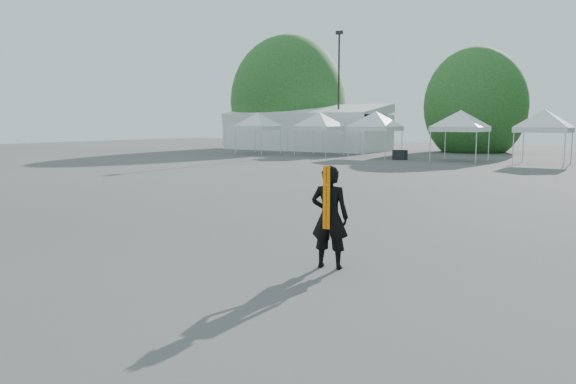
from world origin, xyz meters
The scene contains 12 objects.
ground centered at (0.00, 0.00, 0.00)m, with size 120.00×120.00×0.00m, color #474442.
marquee centered at (-22.00, 35.00, 1.97)m, with size 15.00×6.25×4.23m.
light_pole_west centered at (-18.00, 34.00, 5.77)m, with size 0.60×0.25×10.30m.
tree_far_w centered at (-26.00, 38.00, 4.54)m, with size 4.80×4.80×7.30m.
tree_mid_w centered at (-8.00, 40.00, 3.93)m, with size 4.16×4.16×6.33m.
tent_a centered at (-21.72, 27.33, 3.06)m, with size 3.98×3.98×3.88m.
tent_b centered at (-16.63, 28.52, 3.06)m, with size 4.26×4.26×3.88m.
tent_c centered at (-11.64, 28.06, 3.06)m, with size 4.35×4.35×3.88m.
tent_d centered at (-5.44, 27.78, 3.06)m, with size 4.46×4.46×3.88m.
tent_e centered at (-0.38, 27.72, 3.06)m, with size 4.25×4.25×3.88m.
man centered at (1.15, -0.84, 0.90)m, with size 0.75×0.59×1.80m.
crate_west centered at (-9.21, 26.84, 0.33)m, with size 0.85×0.66×0.66m, color black.
Camera 1 is at (5.90, -9.16, 2.52)m, focal length 35.00 mm.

